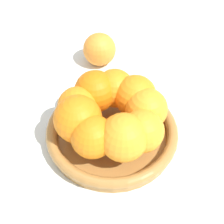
% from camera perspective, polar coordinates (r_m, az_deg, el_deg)
% --- Properties ---
extents(ground_plane, '(4.00, 4.00, 0.00)m').
position_cam_1_polar(ground_plane, '(0.57, 0.00, -4.66)').
color(ground_plane, silver).
extents(fruit_bowl, '(0.23, 0.23, 0.03)m').
position_cam_1_polar(fruit_bowl, '(0.56, 0.00, -3.64)').
color(fruit_bowl, '#A57238').
rests_on(fruit_bowl, ground_plane).
extents(orange_pile, '(0.19, 0.19, 0.08)m').
position_cam_1_polar(orange_pile, '(0.52, -0.15, -0.01)').
color(orange_pile, orange).
rests_on(orange_pile, fruit_bowl).
extents(stray_orange, '(0.07, 0.07, 0.07)m').
position_cam_1_polar(stray_orange, '(0.70, -2.31, 11.37)').
color(stray_orange, orange).
rests_on(stray_orange, ground_plane).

